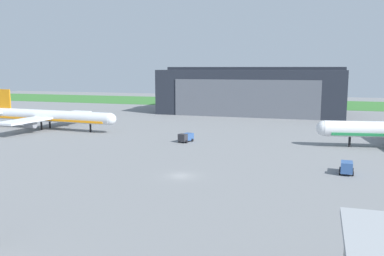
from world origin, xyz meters
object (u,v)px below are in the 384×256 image
at_px(airliner_far_right, 49,116).
at_px(baggage_tug, 186,137).
at_px(maintenance_hangar, 253,91).
at_px(fuel_bowser, 347,167).

distance_m(airliner_far_right, baggage_tug, 48.02).
bearing_deg(airliner_far_right, maintenance_hangar, 52.38).
distance_m(maintenance_hangar, airliner_far_right, 85.44).
xyz_separation_m(baggage_tug, fuel_bowser, (37.70, -21.90, 0.00)).
bearing_deg(airliner_far_right, baggage_tug, -9.91).
height_order(maintenance_hangar, airliner_far_right, maintenance_hangar).
relative_size(maintenance_hangar, baggage_tug, 15.07).
relative_size(baggage_tug, fuel_bowser, 1.05).
relative_size(airliner_far_right, baggage_tug, 9.56).
bearing_deg(baggage_tug, fuel_bowser, -30.15).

